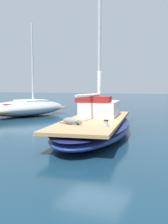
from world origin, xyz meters
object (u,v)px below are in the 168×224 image
Objects in this scene: sailboat_main at (95,128)px; moored_boat_port_side at (26,108)px; coiled_rope at (73,121)px; dog_grey at (71,121)px; deck_winch at (106,123)px.

moored_boat_port_side reaches higher than sailboat_main.
moored_boat_port_side is at bearing 136.39° from coiled_rope.
moored_boat_port_side is at bearing 134.76° from dog_grey.
deck_winch reaches higher than sailboat_main.
sailboat_main is 36.03× the size of deck_winch.
sailboat_main is 1.18× the size of moored_boat_port_side.
dog_grey is at bearing 179.71° from deck_winch.
coiled_rope is 8.75m from moored_boat_port_side.
moored_boat_port_side is at bearing 139.45° from deck_winch.
dog_grey is at bearing -68.70° from coiled_rope.
dog_grey is 9.32m from moored_boat_port_side.
deck_winch is 0.65× the size of coiled_rope.
moored_boat_port_side is (-6.71, 4.96, 0.19)m from sailboat_main.
deck_winch is at bearing -0.29° from dog_grey.
sailboat_main is at bearing -36.44° from moored_boat_port_side.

